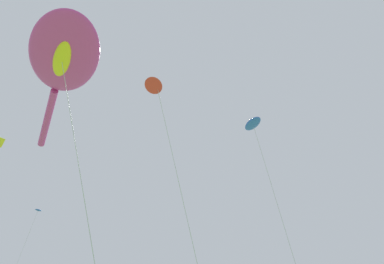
% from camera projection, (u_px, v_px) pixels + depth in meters
% --- Properties ---
extents(big_show_kite, '(6.82, 9.17, 15.82)m').
position_uv_depth(big_show_kite, '(64.00, 57.00, 16.15)').
color(big_show_kite, '#CC3899').
rests_on(big_show_kite, ground).
extents(small_kite_stunt_black, '(1.84, 2.84, 19.25)m').
position_uv_depth(small_kite_stunt_black, '(34.00, 221.00, 32.33)').
color(small_kite_stunt_black, blue).
rests_on(small_kite_stunt_black, ground).
extents(small_kite_streamer_purple, '(1.02, 1.88, 14.59)m').
position_uv_depth(small_kite_streamer_purple, '(253.00, 126.00, 18.01)').
color(small_kite_streamer_purple, blue).
rests_on(small_kite_streamer_purple, ground).
extents(small_kite_bird_shape, '(4.08, 0.87, 13.21)m').
position_uv_depth(small_kite_bird_shape, '(156.00, 84.00, 14.01)').
color(small_kite_bird_shape, red).
rests_on(small_kite_bird_shape, ground).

